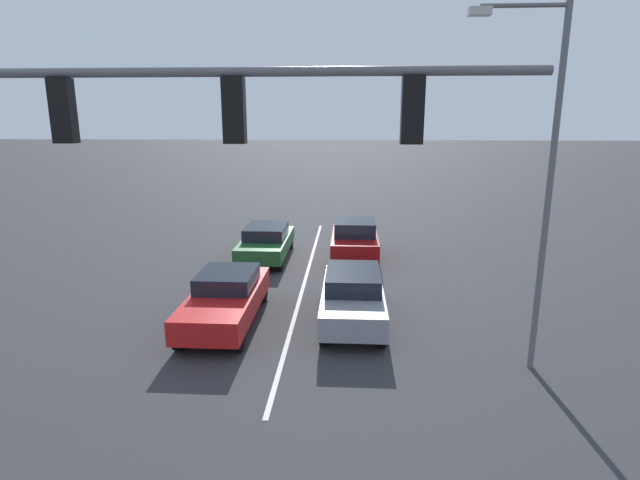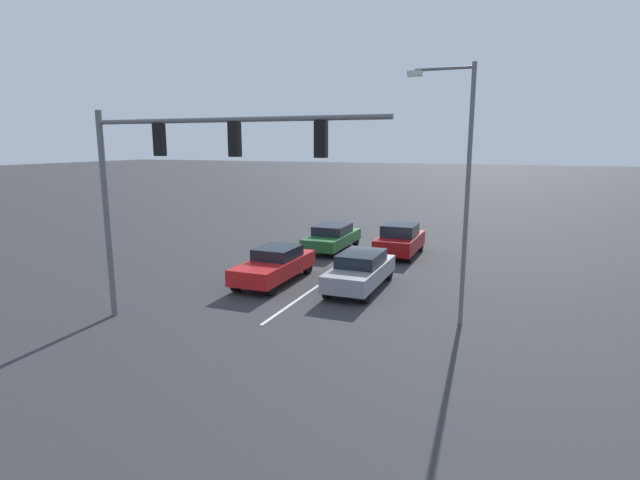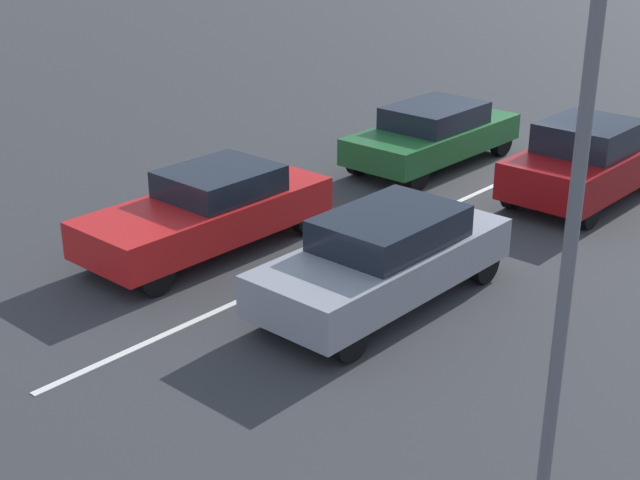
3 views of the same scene
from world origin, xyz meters
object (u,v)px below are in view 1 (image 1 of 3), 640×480
(car_red_midlane_front, at_px, (226,297))
(car_maroon_leftlane_second, at_px, (355,240))
(car_gray_leftlane_front, at_px, (353,295))
(car_darkgreen_midlane_second, at_px, (266,241))
(street_lamp_left_shoulder, at_px, (541,169))
(traffic_signal_gantry, at_px, (116,163))

(car_red_midlane_front, bearing_deg, car_maroon_leftlane_second, -118.42)
(car_gray_leftlane_front, height_order, car_darkgreen_midlane_second, car_gray_leftlane_front)
(car_darkgreen_midlane_second, bearing_deg, car_red_midlane_front, 89.59)
(car_red_midlane_front, distance_m, street_lamp_left_shoulder, 8.82)
(car_red_midlane_front, xyz_separation_m, car_darkgreen_midlane_second, (-0.05, -6.72, 0.00))
(car_darkgreen_midlane_second, xyz_separation_m, street_lamp_left_shoulder, (-7.53, 8.96, 3.91))
(car_red_midlane_front, height_order, car_gray_leftlane_front, car_gray_leftlane_front)
(car_maroon_leftlane_second, bearing_deg, car_darkgreen_midlane_second, 2.30)
(car_darkgreen_midlane_second, relative_size, car_maroon_leftlane_second, 1.13)
(car_maroon_leftlane_second, xyz_separation_m, traffic_signal_gantry, (3.81, 12.62, 4.22))
(car_red_midlane_front, xyz_separation_m, traffic_signal_gantry, (0.09, 5.75, 4.30))
(street_lamp_left_shoulder, bearing_deg, car_red_midlane_front, -16.45)
(traffic_signal_gantry, bearing_deg, street_lamp_left_shoulder, -155.40)
(car_red_midlane_front, xyz_separation_m, car_gray_leftlane_front, (-3.62, -0.37, 0.03))
(car_red_midlane_front, relative_size, street_lamp_left_shoulder, 0.58)
(car_darkgreen_midlane_second, height_order, street_lamp_left_shoulder, street_lamp_left_shoulder)
(car_gray_leftlane_front, relative_size, car_maroon_leftlane_second, 1.13)
(car_red_midlane_front, distance_m, car_darkgreen_midlane_second, 6.72)
(car_gray_leftlane_front, bearing_deg, car_maroon_leftlane_second, -90.85)
(car_gray_leftlane_front, bearing_deg, car_darkgreen_midlane_second, -60.63)
(car_gray_leftlane_front, distance_m, traffic_signal_gantry, 8.33)
(car_gray_leftlane_front, distance_m, street_lamp_left_shoulder, 6.13)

